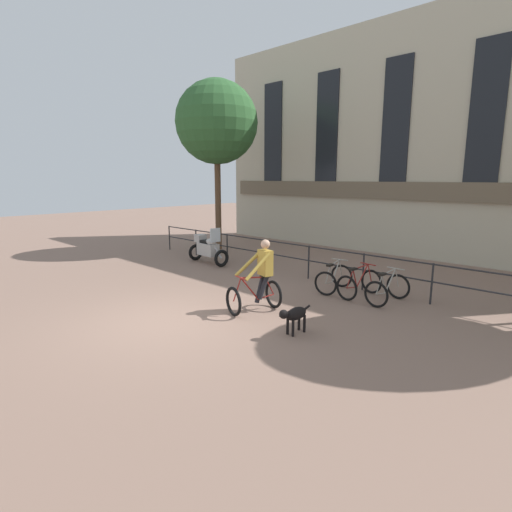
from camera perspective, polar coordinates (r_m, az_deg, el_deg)
ground_plane at (r=9.13m, az=-12.45°, el=-9.04°), size 60.00×60.00×0.00m
canal_railing at (r=12.48m, az=7.54°, el=-0.06°), size 15.05×0.05×1.05m
building_facade at (r=17.34m, az=19.66°, el=15.32°), size 18.00×0.72×9.17m
cyclist_with_bike at (r=9.36m, az=0.44°, el=-3.38°), size 0.96×1.31×1.70m
dog at (r=8.12m, az=5.47°, el=-8.37°), size 0.27×0.91×0.58m
parked_motorcycle at (r=14.74m, az=-6.92°, el=1.09°), size 1.76×0.73×1.35m
parked_bicycle_near_lamp at (r=11.29m, az=11.06°, el=-3.18°), size 0.81×1.19×0.86m
parked_bicycle_mid_left at (r=10.90m, az=14.54°, el=-3.85°), size 0.80×1.19×0.86m
parked_bicycle_mid_right at (r=10.56m, az=18.27°, el=-4.54°), size 0.74×1.16×0.86m
tree_canalside_left at (r=17.69m, az=-5.65°, el=18.42°), size 3.46×3.46×7.12m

